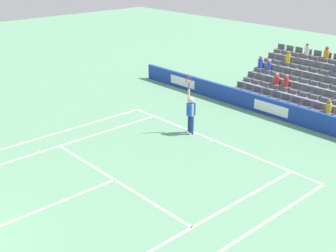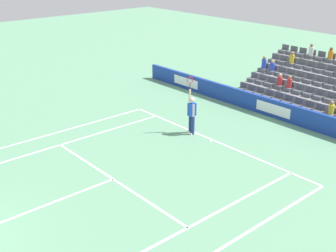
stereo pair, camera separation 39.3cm
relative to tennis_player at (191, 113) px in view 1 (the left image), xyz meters
name	(u,v)px [view 1 (the left image)]	position (x,y,z in m)	size (l,w,h in m)	color
line_baseline	(213,140)	(-1.25, -0.20, -0.99)	(10.97, 0.10, 0.01)	white
line_service	(115,180)	(-1.25, 5.29, -0.99)	(8.23, 0.10, 0.01)	white
line_centre_service	(36,212)	(-1.25, 8.49, -0.99)	(0.10, 6.40, 0.01)	white
line_singles_sideline_left	(50,149)	(2.87, 5.75, -0.99)	(0.10, 11.89, 0.01)	white
line_singles_sideline_right	(182,233)	(-5.36, 5.75, -0.99)	(0.10, 11.89, 0.01)	white
line_doubles_sideline_left	(35,139)	(4.24, 5.75, -0.99)	(0.10, 11.89, 0.01)	white
line_centre_mark	(211,140)	(-1.25, -0.10, -0.99)	(0.10, 0.20, 0.01)	white
sponsor_barrier	(272,108)	(-1.25, -4.67, -0.53)	(19.52, 0.22, 0.93)	#193899
tennis_player	(191,113)	(0.00, 0.00, 0.00)	(0.51, 0.41, 2.85)	navy
stadium_stand	(310,87)	(-1.24, -8.24, -0.17)	(6.82, 4.75, 2.96)	gray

